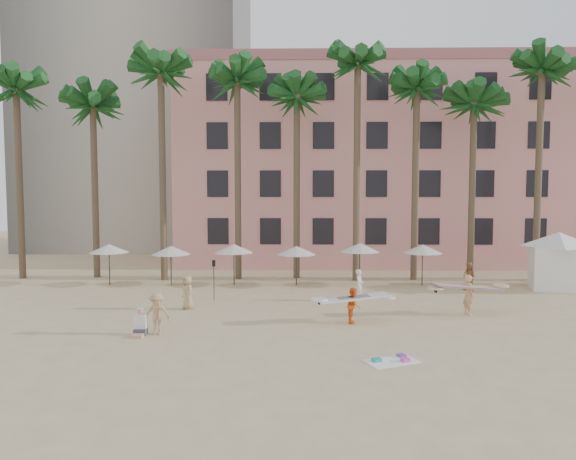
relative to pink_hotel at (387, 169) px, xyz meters
The scene contains 12 objects.
ground 28.09m from the pink_hotel, 105.07° to the right, with size 120.00×120.00×0.00m, color #D1B789.
pink_hotel is the anchor object (origin of this frame).
grey_tower 32.53m from the pink_hotel, 154.36° to the left, with size 22.00×18.00×50.00m, color #A89E8E.
palm_row 13.71m from the pink_hotel, 120.56° to the right, with size 44.40×5.40×16.30m.
umbrella_row 17.73m from the pink_hotel, 126.53° to the right, with size 22.50×2.70×2.73m.
cabana 17.47m from the pink_hotel, 60.65° to the right, with size 5.60×5.60×3.50m.
beach_towel 29.77m from the pink_hotel, 99.22° to the right, with size 2.05×1.64×0.14m.
carrier_yellow 22.37m from the pink_hotel, 89.12° to the right, with size 3.50×1.43×1.94m.
carrier_white 24.62m from the pink_hotel, 103.22° to the right, with size 3.29×1.35×1.60m.
beachgoers 23.00m from the pink_hotel, 111.32° to the right, with size 17.19×10.70×1.76m.
paddle 23.05m from the pink_hotel, 124.48° to the right, with size 0.18×0.04×2.23m.
seated_man 29.99m from the pink_hotel, 119.79° to the right, with size 0.49×0.86×1.12m.
Camera 1 is at (-0.91, -19.88, 5.81)m, focal length 32.00 mm.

